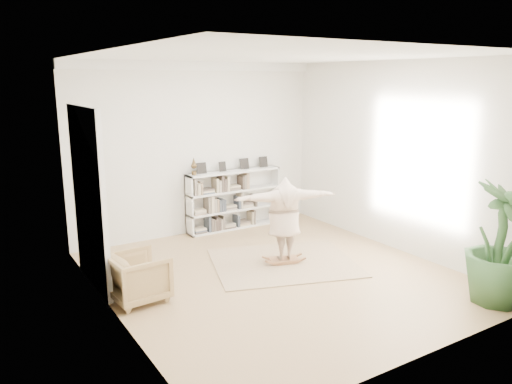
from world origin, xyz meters
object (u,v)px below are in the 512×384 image
rocker_board (284,260)px  houseplant (501,244)px  person (284,216)px  armchair (139,277)px  bookshelf (234,200)px

rocker_board → houseplant: (1.77, -2.97, 0.83)m
rocker_board → person: (0.00, 0.00, 0.81)m
rocker_board → person: 0.81m
armchair → person: person is taller
bookshelf → person: (-0.32, -2.40, 0.24)m
armchair → houseplant: bearing=-127.5°
bookshelf → rocker_board: (-0.32, -2.40, -0.57)m
armchair → person: (2.72, 0.10, 0.51)m
houseplant → person: bearing=120.8°
armchair → houseplant: (4.49, -2.87, 0.54)m
rocker_board → houseplant: size_ratio=0.32×
armchair → rocker_board: (2.72, 0.10, -0.30)m
armchair → houseplant: size_ratio=0.45×
person → armchair: bearing=20.5°
bookshelf → person: bookshelf is taller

